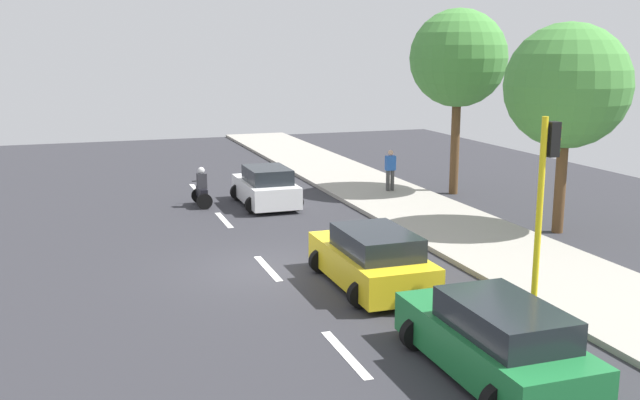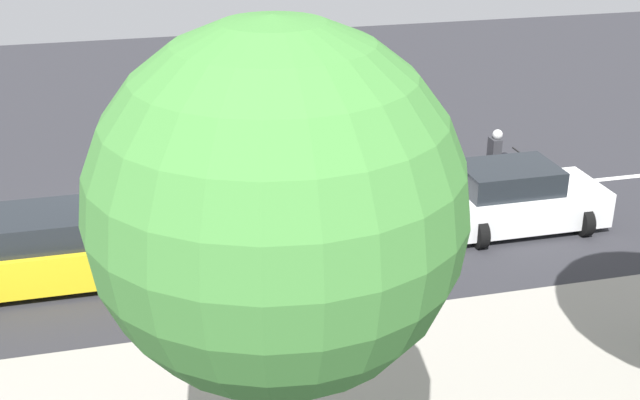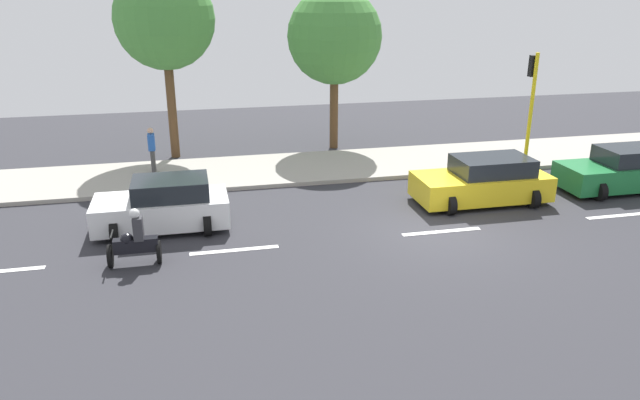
{
  "view_description": "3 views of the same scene",
  "coord_description": "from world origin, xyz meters",
  "px_view_note": "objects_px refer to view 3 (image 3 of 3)",
  "views": [
    {
      "loc": [
        -4.79,
        -18.45,
        5.93
      ],
      "look_at": [
        1.68,
        0.47,
        1.71
      ],
      "focal_mm": 40.59,
      "sensor_mm": 36.0,
      "label": 1
    },
    {
      "loc": [
        17.62,
        -0.66,
        8.25
      ],
      "look_at": [
        1.54,
        3.36,
        0.94
      ],
      "focal_mm": 46.2,
      "sensor_mm": 36.0,
      "label": 2
    },
    {
      "loc": [
        -14.91,
        6.93,
        6.77
      ],
      "look_at": [
        1.14,
        3.37,
        0.85
      ],
      "focal_mm": 33.56,
      "sensor_mm": 36.0,
      "label": 3
    }
  ],
  "objects_px": {
    "car_green": "(627,170)",
    "street_tree_center": "(334,37)",
    "car_white": "(164,206)",
    "traffic_light_corner": "(531,96)",
    "pedestrian_near_signal": "(152,148)",
    "motorcycle": "(135,242)",
    "street_tree_south": "(164,20)",
    "car_yellow_cab": "(483,181)"
  },
  "relations": [
    {
      "from": "car_white",
      "to": "pedestrian_near_signal",
      "type": "distance_m",
      "value": 5.46
    },
    {
      "from": "traffic_light_corner",
      "to": "street_tree_south",
      "type": "distance_m",
      "value": 14.22
    },
    {
      "from": "street_tree_south",
      "to": "street_tree_center",
      "type": "bearing_deg",
      "value": -89.55
    },
    {
      "from": "motorcycle",
      "to": "car_yellow_cab",
      "type": "bearing_deg",
      "value": -77.35
    },
    {
      "from": "car_green",
      "to": "street_tree_south",
      "type": "height_order",
      "value": "street_tree_south"
    },
    {
      "from": "motorcycle",
      "to": "pedestrian_near_signal",
      "type": "height_order",
      "value": "pedestrian_near_signal"
    },
    {
      "from": "motorcycle",
      "to": "street_tree_center",
      "type": "height_order",
      "value": "street_tree_center"
    },
    {
      "from": "street_tree_south",
      "to": "traffic_light_corner",
      "type": "bearing_deg",
      "value": -111.49
    },
    {
      "from": "car_white",
      "to": "car_yellow_cab",
      "type": "bearing_deg",
      "value": -89.55
    },
    {
      "from": "motorcycle",
      "to": "street_tree_south",
      "type": "relative_size",
      "value": 0.2
    },
    {
      "from": "car_yellow_cab",
      "to": "street_tree_south",
      "type": "distance_m",
      "value": 13.54
    },
    {
      "from": "pedestrian_near_signal",
      "to": "traffic_light_corner",
      "type": "xyz_separation_m",
      "value": [
        -2.6,
        -13.79,
        1.87
      ]
    },
    {
      "from": "car_white",
      "to": "car_green",
      "type": "xyz_separation_m",
      "value": [
        0.18,
        -15.66,
        0.0
      ]
    },
    {
      "from": "car_white",
      "to": "motorcycle",
      "type": "height_order",
      "value": "motorcycle"
    },
    {
      "from": "car_white",
      "to": "car_green",
      "type": "relative_size",
      "value": 0.84
    },
    {
      "from": "traffic_light_corner",
      "to": "street_tree_center",
      "type": "height_order",
      "value": "street_tree_center"
    },
    {
      "from": "car_green",
      "to": "street_tree_center",
      "type": "distance_m",
      "value": 12.3
    },
    {
      "from": "street_tree_south",
      "to": "street_tree_center",
      "type": "xyz_separation_m",
      "value": [
        0.05,
        -6.81,
        -0.76
      ]
    },
    {
      "from": "car_green",
      "to": "car_white",
      "type": "bearing_deg",
      "value": 90.66
    },
    {
      "from": "motorcycle",
      "to": "pedestrian_near_signal",
      "type": "relative_size",
      "value": 0.91
    },
    {
      "from": "traffic_light_corner",
      "to": "street_tree_center",
      "type": "bearing_deg",
      "value": 50.14
    },
    {
      "from": "street_tree_center",
      "to": "car_white",
      "type": "bearing_deg",
      "value": 138.56
    },
    {
      "from": "car_green",
      "to": "car_yellow_cab",
      "type": "relative_size",
      "value": 1.05
    },
    {
      "from": "pedestrian_near_signal",
      "to": "street_tree_south",
      "type": "xyz_separation_m",
      "value": [
        2.53,
        -0.77,
        4.45
      ]
    },
    {
      "from": "pedestrian_near_signal",
      "to": "car_yellow_cab",
      "type": "bearing_deg",
      "value": -116.53
    },
    {
      "from": "car_green",
      "to": "street_tree_south",
      "type": "bearing_deg",
      "value": 63.25
    },
    {
      "from": "pedestrian_near_signal",
      "to": "traffic_light_corner",
      "type": "relative_size",
      "value": 0.38
    },
    {
      "from": "street_tree_south",
      "to": "pedestrian_near_signal",
      "type": "bearing_deg",
      "value": 162.98
    },
    {
      "from": "car_white",
      "to": "traffic_light_corner",
      "type": "height_order",
      "value": "traffic_light_corner"
    },
    {
      "from": "car_yellow_cab",
      "to": "motorcycle",
      "type": "height_order",
      "value": "motorcycle"
    },
    {
      "from": "car_green",
      "to": "pedestrian_near_signal",
      "type": "height_order",
      "value": "pedestrian_near_signal"
    },
    {
      "from": "car_yellow_cab",
      "to": "traffic_light_corner",
      "type": "xyz_separation_m",
      "value": [
        2.74,
        -3.09,
        2.22
      ]
    },
    {
      "from": "car_white",
      "to": "car_green",
      "type": "height_order",
      "value": "same"
    },
    {
      "from": "motorcycle",
      "to": "traffic_light_corner",
      "type": "distance_m",
      "value": 15.03
    },
    {
      "from": "pedestrian_near_signal",
      "to": "motorcycle",
      "type": "bearing_deg",
      "value": 178.96
    },
    {
      "from": "car_green",
      "to": "motorcycle",
      "type": "xyz_separation_m",
      "value": [
        -2.53,
        16.32,
        -0.07
      ]
    },
    {
      "from": "car_white",
      "to": "car_yellow_cab",
      "type": "distance_m",
      "value": 10.18
    },
    {
      "from": "car_yellow_cab",
      "to": "traffic_light_corner",
      "type": "bearing_deg",
      "value": -48.37
    },
    {
      "from": "car_green",
      "to": "street_tree_center",
      "type": "relative_size",
      "value": 0.68
    },
    {
      "from": "motorcycle",
      "to": "street_tree_center",
      "type": "relative_size",
      "value": 0.23
    },
    {
      "from": "car_yellow_cab",
      "to": "pedestrian_near_signal",
      "type": "height_order",
      "value": "pedestrian_near_signal"
    },
    {
      "from": "car_white",
      "to": "car_green",
      "type": "distance_m",
      "value": 15.66
    }
  ]
}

